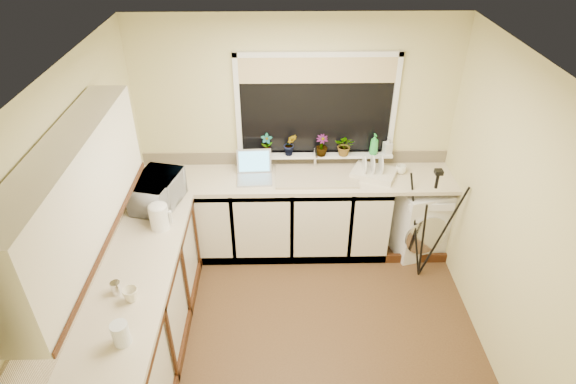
{
  "coord_description": "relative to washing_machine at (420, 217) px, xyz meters",
  "views": [
    {
      "loc": [
        -0.16,
        -2.96,
        3.45
      ],
      "look_at": [
        -0.1,
        0.55,
        1.15
      ],
      "focal_mm": 30.03,
      "sensor_mm": 36.0,
      "label": 1
    }
  ],
  "objects": [
    {
      "name": "worktop_left",
      "position": [
        -2.63,
        -1.48,
        0.49
      ],
      "size": [
        0.6,
        2.4,
        0.04
      ],
      "primitive_type": "cube",
      "color": "beige",
      "rests_on": "base_cabinet_left"
    },
    {
      "name": "wall_back",
      "position": [
        -1.33,
        0.32,
        0.83
      ],
      "size": [
        3.2,
        0.0,
        3.2
      ],
      "primitive_type": "plane",
      "rotation": [
        1.57,
        0.0,
        0.0
      ],
      "color": "beige",
      "rests_on": "ground"
    },
    {
      "name": "steel_jar",
      "position": [
        -2.69,
        -1.58,
        0.56
      ],
      "size": [
        0.07,
        0.07,
        0.1
      ],
      "primitive_type": "cylinder",
      "color": "silver",
      "rests_on": "worktop_left"
    },
    {
      "name": "wall_right",
      "position": [
        0.27,
        -1.18,
        0.83
      ],
      "size": [
        0.0,
        3.0,
        3.0
      ],
      "primitive_type": "plane",
      "rotation": [
        1.57,
        0.0,
        -1.57
      ],
      "color": "beige",
      "rests_on": "ground"
    },
    {
      "name": "wall_left",
      "position": [
        -2.93,
        -1.18,
        0.83
      ],
      "size": [
        0.0,
        3.0,
        3.0
      ],
      "primitive_type": "plane",
      "rotation": [
        1.57,
        0.0,
        1.57
      ],
      "color": "beige",
      "rests_on": "ground"
    },
    {
      "name": "base_cabinet_back",
      "position": [
        -1.65,
        0.02,
        0.04
      ],
      "size": [
        2.55,
        0.6,
        0.86
      ],
      "primitive_type": "cube",
      "color": "silver",
      "rests_on": "floor"
    },
    {
      "name": "splashback_back",
      "position": [
        -1.33,
        0.31,
        0.58
      ],
      "size": [
        3.2,
        0.02,
        0.14
      ],
      "primitive_type": "cube",
      "color": "beige",
      "rests_on": "wall_back"
    },
    {
      "name": "sink",
      "position": [
        -1.13,
        0.02,
        0.52
      ],
      "size": [
        0.82,
        0.46,
        0.03
      ],
      "primitive_type": "cube",
      "color": "tan",
      "rests_on": "worktop_back"
    },
    {
      "name": "upper_cabinet",
      "position": [
        -2.77,
        -1.63,
        1.41
      ],
      "size": [
        0.28,
        1.9,
        0.7
      ],
      "primitive_type": "cube",
      "color": "silver",
      "rests_on": "wall_left"
    },
    {
      "name": "splashback_left",
      "position": [
        -2.92,
        -1.48,
        0.73
      ],
      "size": [
        0.02,
        2.4,
        0.45
      ],
      "primitive_type": "cube",
      "color": "beige",
      "rests_on": "wall_left"
    },
    {
      "name": "window_blind",
      "position": [
        -1.13,
        0.28,
        1.53
      ],
      "size": [
        1.5,
        0.02,
        0.25
      ],
      "primitive_type": "cube",
      "color": "tan",
      "rests_on": "wall_back"
    },
    {
      "name": "dish_rack",
      "position": [
        -0.54,
        0.03,
        0.54
      ],
      "size": [
        0.51,
        0.46,
        0.06
      ],
      "primitive_type": "cube",
      "rotation": [
        0.0,
        0.0,
        -0.42
      ],
      "color": "beige",
      "rests_on": "worktop_back"
    },
    {
      "name": "windowsill",
      "position": [
        -1.13,
        0.25,
        0.64
      ],
      "size": [
        1.6,
        0.14,
        0.03
      ],
      "primitive_type": "cube",
      "color": "white",
      "rests_on": "wall_back"
    },
    {
      "name": "floor",
      "position": [
        -1.33,
        -1.18,
        -0.39
      ],
      "size": [
        3.2,
        3.2,
        0.0
      ],
      "primitive_type": "plane",
      "color": "brown",
      "rests_on": "ground"
    },
    {
      "name": "glass_jug",
      "position": [
        -2.53,
        -2.03,
        0.59
      ],
      "size": [
        0.11,
        0.11,
        0.17
      ],
      "primitive_type": "cylinder",
      "color": "silver",
      "rests_on": "worktop_left"
    },
    {
      "name": "faucet",
      "position": [
        -1.13,
        0.2,
        0.63
      ],
      "size": [
        0.03,
        0.03,
        0.24
      ],
      "primitive_type": "cylinder",
      "color": "silver",
      "rests_on": "worktop_back"
    },
    {
      "name": "window_glass",
      "position": [
        -1.13,
        0.3,
        1.16
      ],
      "size": [
        1.5,
        0.02,
        1.0
      ],
      "primitive_type": "cube",
      "color": "black",
      "rests_on": "wall_back"
    },
    {
      "name": "soap_bottle_clear",
      "position": [
        -0.38,
        0.25,
        0.75
      ],
      "size": [
        0.1,
        0.1,
        0.18
      ],
      "primitive_type": "imported",
      "rotation": [
        0.0,
        0.0,
        0.28
      ],
      "color": "#999999",
      "rests_on": "windowsill"
    },
    {
      "name": "cup_back",
      "position": [
        -0.25,
        0.08,
        0.55
      ],
      "size": [
        0.11,
        0.11,
        0.09
      ],
      "primitive_type": "imported",
      "rotation": [
        0.0,
        0.0,
        -0.03
      ],
      "color": "white",
      "rests_on": "worktop_back"
    },
    {
      "name": "plant_b",
      "position": [
        -1.39,
        0.22,
        0.78
      ],
      "size": [
        0.13,
        0.11,
        0.24
      ],
      "primitive_type": "imported",
      "rotation": [
        0.0,
        0.0,
        0.02
      ],
      "color": "#999999",
      "rests_on": "windowsill"
    },
    {
      "name": "plant_c",
      "position": [
        -1.07,
        0.21,
        0.77
      ],
      "size": [
        0.14,
        0.14,
        0.22
      ],
      "primitive_type": "imported",
      "rotation": [
        0.0,
        0.0,
        0.11
      ],
      "color": "#999999",
      "rests_on": "windowsill"
    },
    {
      "name": "ceiling",
      "position": [
        -1.33,
        -1.18,
        2.06
      ],
      "size": [
        3.2,
        3.2,
        0.0
      ],
      "primitive_type": "plane",
      "rotation": [
        3.14,
        0.0,
        0.0
      ],
      "color": "white",
      "rests_on": "ground"
    },
    {
      "name": "base_cabinet_left",
      "position": [
        -2.63,
        -1.48,
        0.04
      ],
      "size": [
        0.54,
        2.4,
        0.86
      ],
      "primitive_type": "cube",
      "color": "silver",
      "rests_on": "floor"
    },
    {
      "name": "laptop",
      "position": [
        -1.75,
        0.04,
        0.57
      ],
      "size": [
        0.36,
        0.35,
        0.25
      ],
      "rotation": [
        0.0,
        0.0,
        0.04
      ],
      "color": "#A3A2AA",
      "rests_on": "worktop_back"
    },
    {
      "name": "plant_a",
      "position": [
        -1.63,
        0.24,
        0.77
      ],
      "size": [
        0.12,
        0.09,
        0.23
      ],
      "primitive_type": "imported",
      "rotation": [
        0.0,
        0.0,
        0.06
      ],
      "color": "#999999",
      "rests_on": "windowsill"
    },
    {
      "name": "cup_left",
      "position": [
        -2.57,
        -1.65,
        0.56
      ],
      "size": [
        0.12,
        0.12,
        0.1
      ],
      "primitive_type": "imported",
      "rotation": [
        0.0,
        0.0,
        0.08
      ],
      "color": "#F2E9C7",
      "rests_on": "worktop_left"
    },
    {
      "name": "tripod",
      "position": [
        -0.07,
        -0.46,
        0.23
      ],
      "size": [
        0.64,
        0.64,
        1.25
      ],
      "primitive_type": null,
      "rotation": [
        0.0,
        0.0,
        0.02
      ],
      "color": "black",
      "rests_on": "floor"
    },
    {
      "name": "soap_bottle_green",
      "position": [
        -0.53,
        0.22,
        0.77
      ],
      "size": [
        0.1,
        0.1,
        0.23
      ],
      "primitive_type": "imported",
      "rotation": [
        0.0,
        0.0,
        0.19
      ],
      "color": "green",
      "rests_on": "windowsill"
    },
    {
      "name": "washing_machine",
      "position": [
        0.0,
        0.0,
        0.0
      ],
      "size": [
        0.67,
        0.66,
        0.79
      ],
      "primitive_type": "cube",
      "rotation": [
        0.0,
        0.0,
        0.25
      ],
      "color": "white",
      "rests_on": "floor"
    },
    {
      "name": "plant_d",
      "position": [
        -0.83,
        0.21,
        0.77
      ],
      "size": [
        0.24,
        0.22,
        0.22
      ],
      "primitive_type": "imported",
      "rotation": [
        0.0,
        0.0,
        -0.25
      ],
      "color": "#999999",
      "rests_on": "windowsill"
    },
    {
      "name": "worktop_back",
      "position": [
        -1.33,
        0.02,
        0.49
      ],
      "size": [
        3.2,
        0.6,
        0.04
      ],
      "primitive_type": "cube",
      "color": "beige",
      "rests_on": "base_cabinet_back"
    },
    {
      "name": "kettle",
      "position": [
        -2.53,
        -0.79,
        0.62
      ],
      "size": [
        0.17,
        0.17,
        0.22
      ],
      "primitive_type": "cylinder",
      "color": "white",
      "rests_on": "worktop_left"
    },
    {
      "name": "microwave",
      "position": [
        -2.62,
        -0.43,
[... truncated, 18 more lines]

